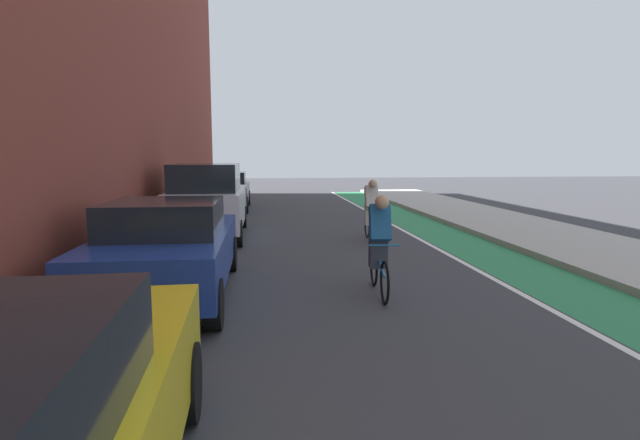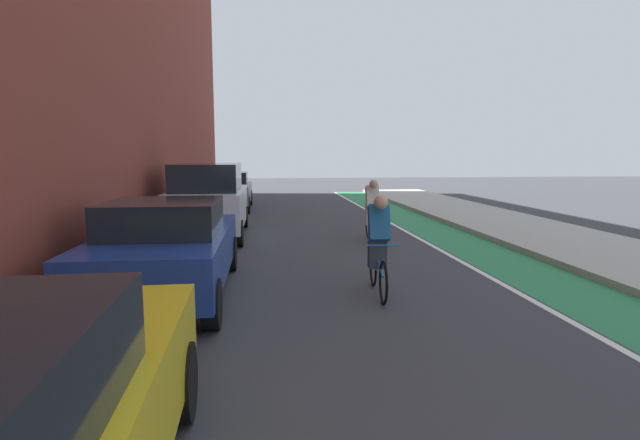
{
  "view_description": "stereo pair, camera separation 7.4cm",
  "coord_description": "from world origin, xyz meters",
  "px_view_note": "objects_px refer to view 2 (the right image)",
  "views": [
    {
      "loc": [
        -1.64,
        2.65,
        2.22
      ],
      "look_at": [
        -0.5,
        12.49,
        0.91
      ],
      "focal_mm": 27.83,
      "sensor_mm": 36.0,
      "label": 1
    },
    {
      "loc": [
        -1.56,
        2.65,
        2.22
      ],
      "look_at": [
        -0.5,
        12.49,
        0.91
      ],
      "focal_mm": 27.83,
      "sensor_mm": 36.0,
      "label": 2
    }
  ],
  "objects_px": {
    "parked_sedan_gray": "(228,190)",
    "cyclist_trailing": "(372,208)",
    "cyclist_mid": "(378,245)",
    "parked_suv_white": "(209,200)",
    "parked_sedan_blue": "(167,247)"
  },
  "relations": [
    {
      "from": "parked_sedan_gray",
      "to": "cyclist_trailing",
      "type": "height_order",
      "value": "cyclist_trailing"
    },
    {
      "from": "cyclist_mid",
      "to": "parked_suv_white",
      "type": "bearing_deg",
      "value": 118.89
    },
    {
      "from": "parked_sedan_blue",
      "to": "cyclist_trailing",
      "type": "xyz_separation_m",
      "value": [
        4.24,
        4.63,
        0.06
      ]
    },
    {
      "from": "cyclist_mid",
      "to": "parked_sedan_gray",
      "type": "bearing_deg",
      "value": 104.48
    },
    {
      "from": "parked_suv_white",
      "to": "cyclist_trailing",
      "type": "bearing_deg",
      "value": -14.59
    },
    {
      "from": "parked_sedan_gray",
      "to": "parked_suv_white",
      "type": "bearing_deg",
      "value": -90.0
    },
    {
      "from": "cyclist_mid",
      "to": "parked_sedan_blue",
      "type": "bearing_deg",
      "value": 175.81
    },
    {
      "from": "parked_sedan_blue",
      "to": "cyclist_mid",
      "type": "distance_m",
      "value": 3.31
    },
    {
      "from": "parked_sedan_blue",
      "to": "parked_sedan_gray",
      "type": "relative_size",
      "value": 1.02
    },
    {
      "from": "parked_sedan_blue",
      "to": "cyclist_trailing",
      "type": "bearing_deg",
      "value": 47.52
    },
    {
      "from": "cyclist_mid",
      "to": "cyclist_trailing",
      "type": "xyz_separation_m",
      "value": [
        0.94,
        4.87,
        0.04
      ]
    },
    {
      "from": "cyclist_mid",
      "to": "cyclist_trailing",
      "type": "bearing_deg",
      "value": 79.06
    },
    {
      "from": "parked_suv_white",
      "to": "cyclist_mid",
      "type": "distance_m",
      "value": 6.83
    },
    {
      "from": "parked_sedan_gray",
      "to": "cyclist_mid",
      "type": "xyz_separation_m",
      "value": [
        3.3,
        -12.77,
        0.02
      ]
    },
    {
      "from": "parked_suv_white",
      "to": "cyclist_mid",
      "type": "relative_size",
      "value": 2.55
    }
  ]
}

